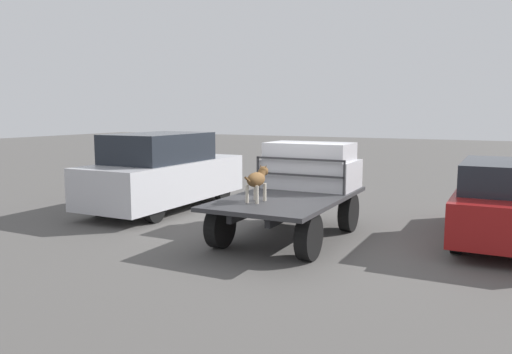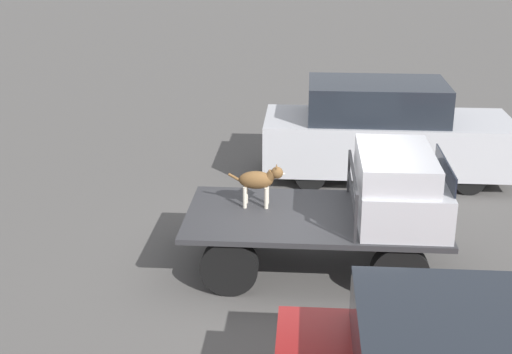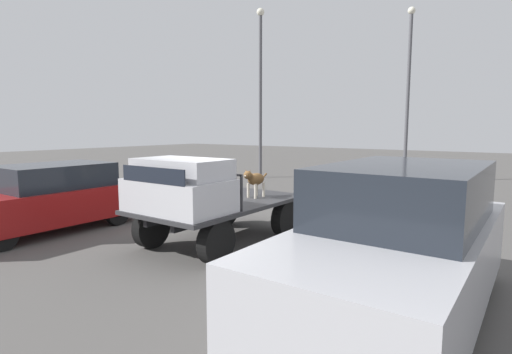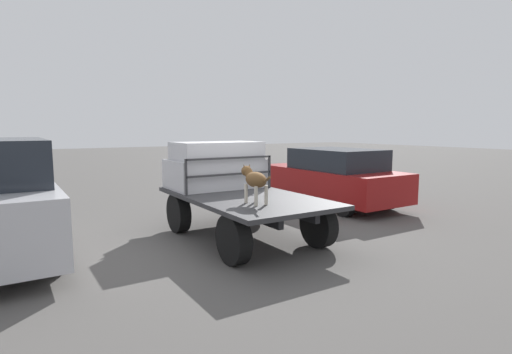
# 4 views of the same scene
# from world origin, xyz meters

# --- Properties ---
(ground_plane) EXTENTS (80.00, 80.00, 0.00)m
(ground_plane) POSITION_xyz_m (0.00, 0.00, 0.00)
(ground_plane) COLOR #514F4C
(flatbed_truck) EXTENTS (3.84, 2.10, 0.88)m
(flatbed_truck) POSITION_xyz_m (0.00, 0.00, 0.63)
(flatbed_truck) COLOR black
(flatbed_truck) RESTS_ON ground
(truck_cab) EXTENTS (1.26, 1.98, 1.00)m
(truck_cab) POSITION_xyz_m (1.21, 0.00, 1.36)
(truck_cab) COLOR #B7B7BC
(truck_cab) RESTS_ON flatbed_truck
(truck_headboard) EXTENTS (0.04, 1.98, 0.71)m
(truck_headboard) POSITION_xyz_m (0.54, 0.00, 1.36)
(truck_headboard) COLOR #2D2D30
(truck_headboard) RESTS_ON flatbed_truck
(dog) EXTENTS (0.88, 0.27, 0.67)m
(dog) POSITION_xyz_m (-0.84, 0.28, 1.30)
(dog) COLOR beige
(dog) RESTS_ON flatbed_truck
(parked_sedan) EXTENTS (4.35, 1.88, 1.61)m
(parked_sedan) POSITION_xyz_m (1.71, -3.94, 0.81)
(parked_sedan) COLOR black
(parked_sedan) RESTS_ON ground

